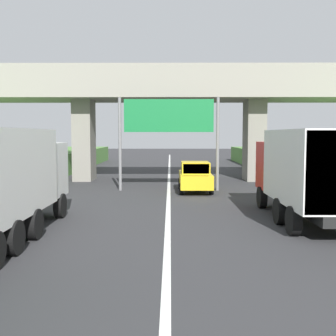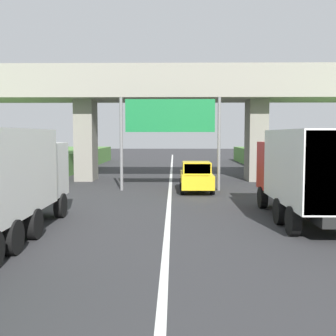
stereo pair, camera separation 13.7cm
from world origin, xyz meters
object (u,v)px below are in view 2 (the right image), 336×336
at_px(truck_red, 305,170).
at_px(construction_barrel_3, 332,204).
at_px(truck_white, 6,176).
at_px(car_yellow, 196,177).
at_px(construction_barrel_4, 304,191).
at_px(overhead_highway_sign, 170,122).

xyz_separation_m(truck_red, construction_barrel_3, (1.50, 1.22, -1.47)).
xyz_separation_m(truck_white, truck_red, (10.35, 2.25, 0.00)).
bearing_deg(car_yellow, truck_white, -122.86).
bearing_deg(construction_barrel_4, construction_barrel_3, -90.88).
xyz_separation_m(truck_white, car_yellow, (6.72, 10.40, -1.08)).
distance_m(truck_red, car_yellow, 8.99).
bearing_deg(truck_red, overhead_highway_sign, 120.70).
bearing_deg(overhead_highway_sign, construction_barrel_3, -48.23).
relative_size(truck_white, construction_barrel_4, 8.11).
distance_m(car_yellow, construction_barrel_4, 6.11).
relative_size(overhead_highway_sign, construction_barrel_4, 6.53).
height_order(truck_white, construction_barrel_4, truck_white).
distance_m(car_yellow, construction_barrel_3, 8.63).
bearing_deg(truck_red, construction_barrel_4, 72.51).
bearing_deg(construction_barrel_4, overhead_highway_sign, 150.95).
xyz_separation_m(car_yellow, construction_barrel_3, (5.13, -6.93, -0.40)).
bearing_deg(truck_white, overhead_highway_sign, 64.47).
xyz_separation_m(construction_barrel_3, construction_barrel_4, (0.06, 3.72, 0.00)).
relative_size(truck_white, car_yellow, 1.78).
bearing_deg(truck_red, construction_barrel_3, 39.21).
height_order(overhead_highway_sign, construction_barrel_3, overhead_highway_sign).
bearing_deg(car_yellow, overhead_highway_sign, 161.55).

